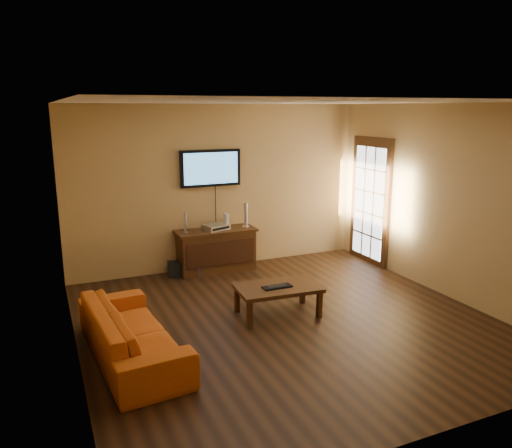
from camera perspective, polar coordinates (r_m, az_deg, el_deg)
ground_plane at (r=6.45m, az=3.57°, el=-11.00°), size 5.00×5.00×0.00m
room_walls at (r=6.52m, az=1.26°, el=4.78°), size 5.00×5.00×5.00m
french_door at (r=8.79m, az=12.90°, el=2.42°), size 0.07×1.02×2.22m
media_console at (r=8.21m, az=-4.56°, el=-3.01°), size 1.31×0.50×0.70m
television at (r=8.14m, az=-5.22°, el=6.38°), size 1.01×0.08×0.60m
coffee_table at (r=6.49m, az=2.51°, el=-7.51°), size 1.11×0.72×0.40m
sofa at (r=5.59m, az=-14.07°, el=-11.01°), size 0.74×2.01×0.77m
speaker_left at (r=7.95m, az=-8.08°, el=0.07°), size 0.09×0.09×0.32m
speaker_right at (r=8.25m, az=-1.18°, el=0.94°), size 0.11×0.11×0.41m
av_receiver at (r=8.11m, az=-4.62°, el=-0.34°), size 0.46×0.39×0.09m
game_console at (r=8.18m, az=-3.40°, el=0.36°), size 0.07×0.18×0.25m
subwoofer at (r=8.12m, az=-9.26°, el=-5.11°), size 0.27×0.27×0.23m
bottle at (r=7.97m, az=-6.59°, el=-5.58°), size 0.06×0.06×0.19m
keyboard at (r=6.42m, az=2.43°, el=-7.16°), size 0.38×0.15×0.02m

